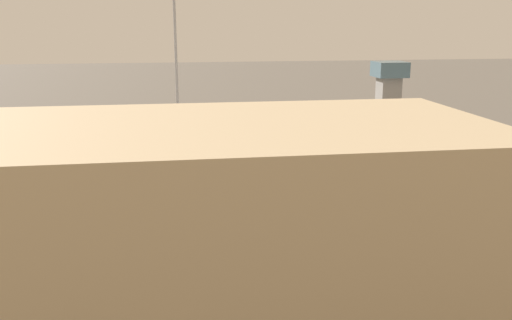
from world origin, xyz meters
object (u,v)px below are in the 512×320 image
(maintenance_shed, at_px, (116,231))
(train_on_track_4, at_px, (300,156))
(light_mast_0, at_px, (175,33))
(control_tower, at_px, (389,87))
(train_on_track_3, at_px, (327,150))

(maintenance_shed, bearing_deg, train_on_track_4, -120.39)
(light_mast_0, bearing_deg, train_on_track_4, 123.82)
(light_mast_0, height_order, control_tower, light_mast_0)
(train_on_track_3, bearing_deg, maintenance_shed, 57.33)
(train_on_track_3, distance_m, maintenance_shed, 47.60)
(train_on_track_3, xyz_separation_m, light_mast_0, (20.65, -18.20, 15.99))
(train_on_track_3, relative_size, train_on_track_4, 1.20)
(train_on_track_4, relative_size, control_tower, 7.91)
(train_on_track_4, bearing_deg, control_tower, -126.23)
(maintenance_shed, distance_m, control_tower, 85.03)
(maintenance_shed, xyz_separation_m, control_tower, (-46.88, -70.94, 0.24))
(train_on_track_3, relative_size, maintenance_shed, 2.34)
(train_on_track_4, bearing_deg, maintenance_shed, 59.61)
(train_on_track_4, distance_m, control_tower, 44.95)
(light_mast_0, distance_m, maintenance_shed, 59.34)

